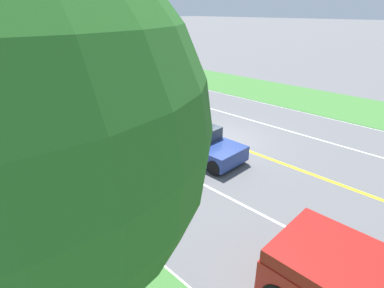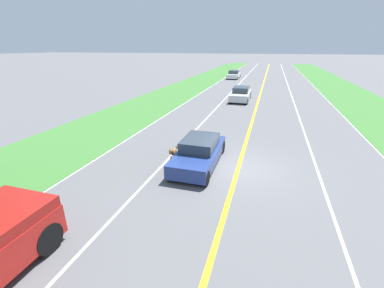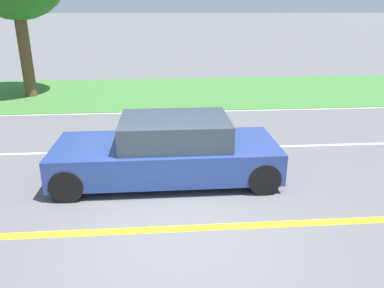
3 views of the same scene
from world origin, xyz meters
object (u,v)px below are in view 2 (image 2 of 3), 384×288
dog (173,152)px  car_trailing_mid (234,75)px  car_trailing_near (241,94)px  ego_car (199,152)px

dog → car_trailing_mid: bearing=-90.3°
car_trailing_mid → car_trailing_near: bearing=100.2°
dog → car_trailing_mid: size_ratio=0.27×
ego_car → car_trailing_mid: car_trailing_mid is taller
dog → car_trailing_near: 16.58m
ego_car → car_trailing_mid: size_ratio=0.96×
ego_car → dog: (1.21, 0.24, -0.05)m
ego_car → car_trailing_near: 16.29m
ego_car → dog: ego_car is taller
dog → car_trailing_near: size_ratio=0.27×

